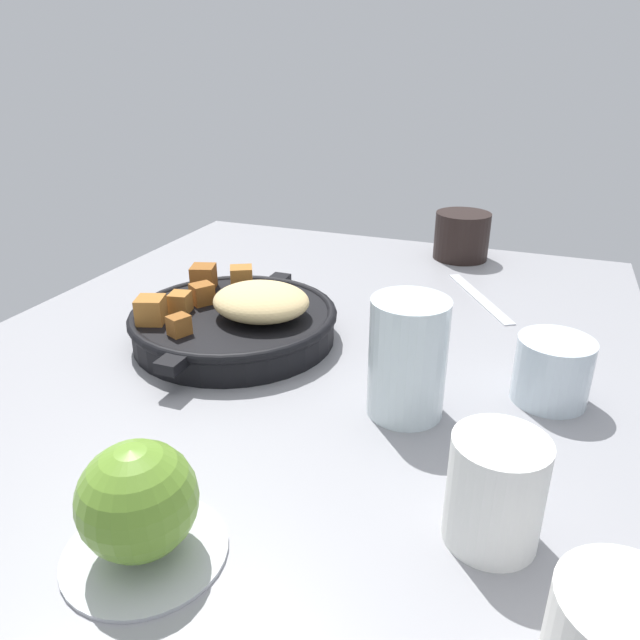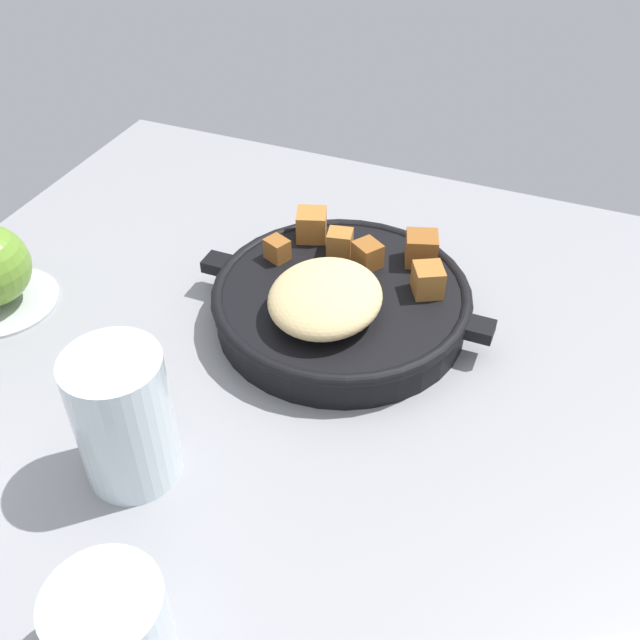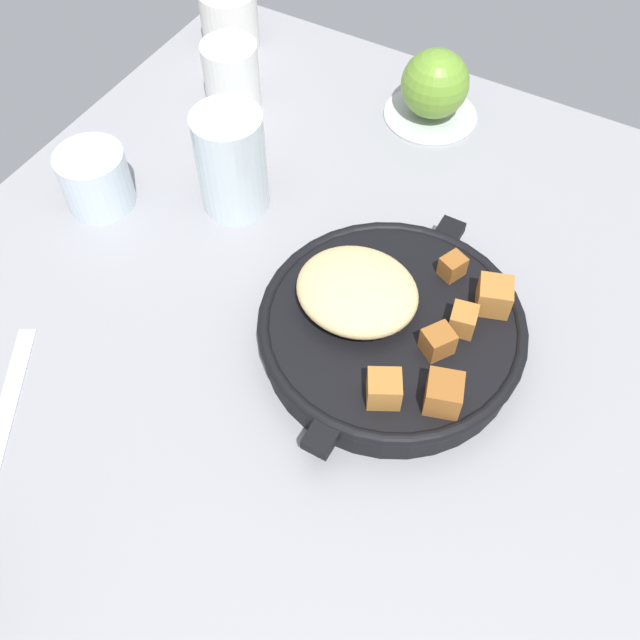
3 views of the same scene
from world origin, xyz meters
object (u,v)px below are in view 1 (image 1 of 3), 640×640
(red_apple, at_px, (138,500))
(coffee_mug_dark, at_px, (462,236))
(water_glass_short, at_px, (552,370))
(cast_iron_skillet, at_px, (236,319))
(water_glass_tall, at_px, (408,358))
(white_creamer_pitcher, at_px, (495,491))
(butter_knife, at_px, (479,297))

(red_apple, distance_m, coffee_mug_dark, 0.74)
(red_apple, xyz_separation_m, water_glass_short, (-0.31, 0.25, -0.01))
(cast_iron_skillet, height_order, water_glass_tall, water_glass_tall)
(cast_iron_skillet, xyz_separation_m, coffee_mug_dark, (-0.41, 0.20, 0.01))
(cast_iron_skillet, bearing_deg, white_creamer_pitcher, 55.00)
(red_apple, height_order, coffee_mug_dark, red_apple)
(water_glass_short, bearing_deg, coffee_mug_dark, -160.49)
(cast_iron_skillet, relative_size, water_glass_tall, 2.51)
(cast_iron_skillet, height_order, coffee_mug_dark, coffee_mug_dark)
(butter_knife, xyz_separation_m, water_glass_short, (0.25, 0.10, 0.03))
(butter_knife, distance_m, water_glass_tall, 0.33)
(red_apple, relative_size, butter_knife, 0.42)
(water_glass_short, bearing_deg, cast_iron_skillet, -92.12)
(water_glass_tall, bearing_deg, white_creamer_pitcher, 34.13)
(water_glass_short, bearing_deg, water_glass_tall, -60.98)
(butter_knife, bearing_deg, water_glass_short, -9.45)
(red_apple, bearing_deg, coffee_mug_dark, 172.18)
(cast_iron_skillet, relative_size, coffee_mug_dark, 3.21)
(cast_iron_skillet, xyz_separation_m, red_apple, (0.32, 0.10, 0.02))
(red_apple, bearing_deg, water_glass_tall, 152.47)
(white_creamer_pitcher, bearing_deg, coffee_mug_dark, -169.57)
(red_apple, bearing_deg, butter_knife, 164.59)
(butter_knife, xyz_separation_m, water_glass_tall, (0.32, -0.03, 0.06))
(cast_iron_skillet, xyz_separation_m, butter_knife, (-0.24, 0.25, -0.03))
(water_glass_tall, distance_m, white_creamer_pitcher, 0.17)
(water_glass_short, height_order, coffee_mug_dark, coffee_mug_dark)
(water_glass_tall, relative_size, coffee_mug_dark, 1.28)
(red_apple, bearing_deg, cast_iron_skillet, -162.65)
(water_glass_tall, height_order, white_creamer_pitcher, water_glass_tall)
(water_glass_tall, bearing_deg, cast_iron_skillet, -110.55)
(water_glass_short, distance_m, coffee_mug_dark, 0.45)
(red_apple, relative_size, water_glass_short, 1.09)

